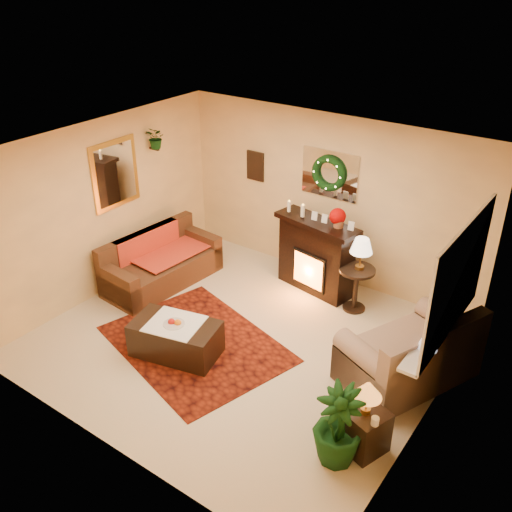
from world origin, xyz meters
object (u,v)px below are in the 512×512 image
Objects in this scene: sofa at (161,258)px; side_table_round at (355,290)px; loveseat at (409,348)px; coffee_table at (176,340)px; fireplace at (316,257)px; end_table_square at (365,429)px.

sofa is 2.80× the size of side_table_round.
loveseat is 1.45× the size of coffee_table.
loveseat is (1.95, -1.14, -0.13)m from fireplace.
coffee_table is at bearing -121.48° from side_table_round.
fireplace is 2.39× the size of end_table_square.
end_table_square is at bearing -62.99° from loveseat.
loveseat is at bearing -20.19° from fireplace.
fireplace is 1.07× the size of coffee_table.
end_table_square is at bearing -12.35° from sofa.
loveseat is at bearing -39.42° from side_table_round.
loveseat is 2.40× the size of side_table_round.
fireplace is 1.77× the size of side_table_round.
coffee_table is (-2.67, 0.05, -0.06)m from end_table_square.
side_table_round is (2.78, 1.07, -0.11)m from sofa.
end_table_square is at bearing -40.53° from fireplace.
fireplace reaches higher than end_table_square.
end_table_square is (4.06, -1.26, -0.16)m from sofa.
fireplace is 0.74× the size of loveseat.
sofa is 1.86m from coffee_table.
coffee_table is at bearing 178.94° from end_table_square.
end_table_square reaches higher than coffee_table.
side_table_round is at bearing 45.03° from coffee_table.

